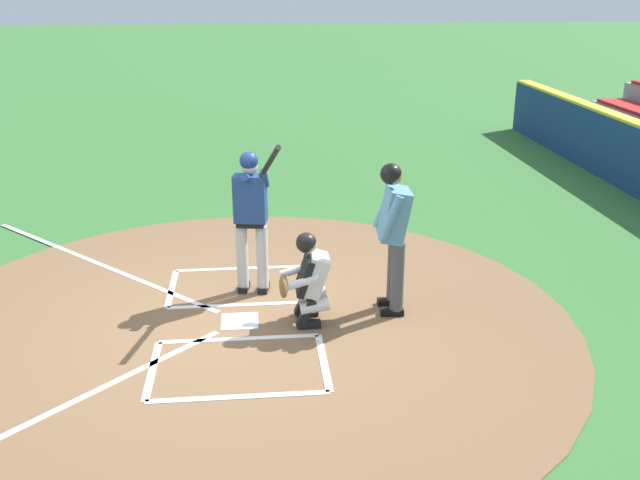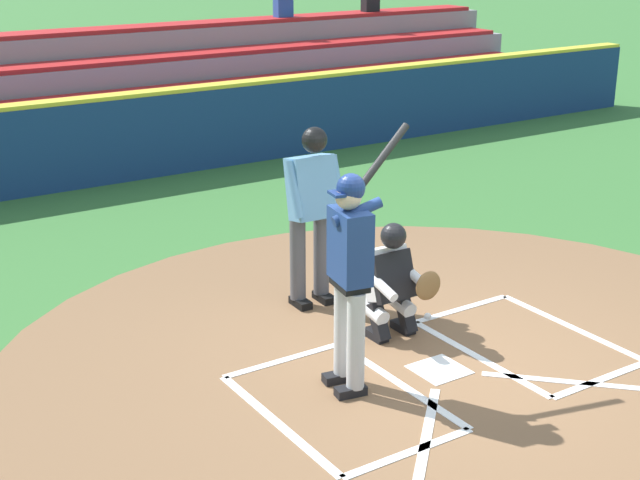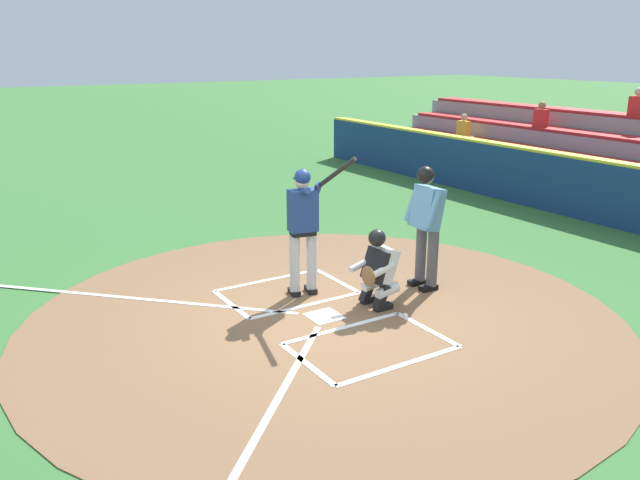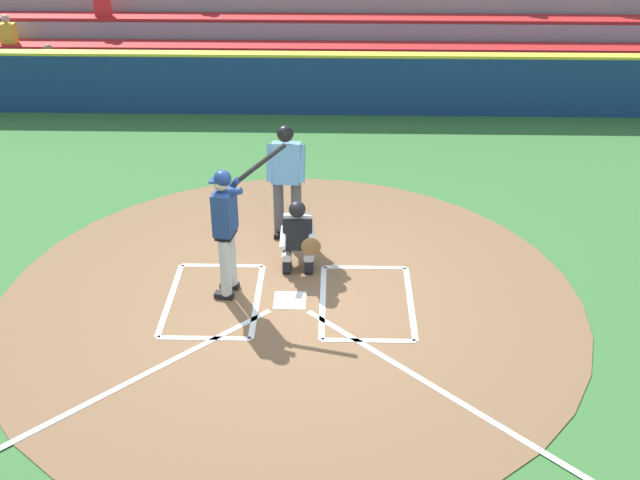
{
  "view_description": "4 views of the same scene",
  "coord_description": "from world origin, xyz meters",
  "px_view_note": "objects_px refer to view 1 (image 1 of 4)",
  "views": [
    {
      "loc": [
        -7.71,
        -0.21,
        3.86
      ],
      "look_at": [
        0.05,
        -0.97,
        0.99
      ],
      "focal_mm": 40.06,
      "sensor_mm": 36.0,
      "label": 1
    },
    {
      "loc": [
        4.79,
        5.44,
        3.72
      ],
      "look_at": [
        0.36,
        -1.37,
        0.89
      ],
      "focal_mm": 51.3,
      "sensor_mm": 36.0,
      "label": 2
    },
    {
      "loc": [
        -6.74,
        4.27,
        3.48
      ],
      "look_at": [
        0.2,
        -0.05,
        1.03
      ],
      "focal_mm": 35.95,
      "sensor_mm": 36.0,
      "label": 3
    },
    {
      "loc": [
        -0.63,
        9.17,
        6.07
      ],
      "look_at": [
        -0.42,
        0.39,
        1.19
      ],
      "focal_mm": 44.96,
      "sensor_mm": 36.0,
      "label": 4
    }
  ],
  "objects_px": {
    "catcher": "(308,277)",
    "plate_umpire": "(394,228)",
    "batter": "(251,213)",
    "baseball": "(320,340)"
  },
  "relations": [
    {
      "from": "batter",
      "to": "catcher",
      "type": "distance_m",
      "value": 1.23
    },
    {
      "from": "catcher",
      "to": "baseball",
      "type": "bearing_deg",
      "value": -170.62
    },
    {
      "from": "plate_umpire",
      "to": "baseball",
      "type": "relative_size",
      "value": 25.2
    },
    {
      "from": "catcher",
      "to": "batter",
      "type": "bearing_deg",
      "value": 34.47
    },
    {
      "from": "batter",
      "to": "catcher",
      "type": "relative_size",
      "value": 1.88
    },
    {
      "from": "catcher",
      "to": "plate_umpire",
      "type": "xyz_separation_m",
      "value": [
        0.22,
        -1.04,
        0.49
      ]
    },
    {
      "from": "catcher",
      "to": "plate_umpire",
      "type": "height_order",
      "value": "plate_umpire"
    },
    {
      "from": "catcher",
      "to": "plate_umpire",
      "type": "bearing_deg",
      "value": -77.87
    },
    {
      "from": "batter",
      "to": "plate_umpire",
      "type": "relative_size",
      "value": 1.14
    },
    {
      "from": "batter",
      "to": "plate_umpire",
      "type": "distance_m",
      "value": 1.81
    }
  ]
}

